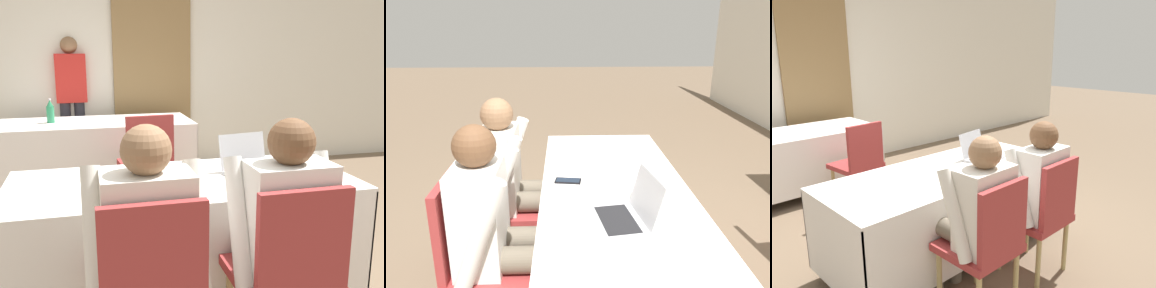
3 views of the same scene
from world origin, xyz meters
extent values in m
cube|color=silver|center=(0.00, 2.91, 1.35)|extent=(12.00, 0.06, 2.70)
cube|color=olive|center=(0.29, 2.85, 1.33)|extent=(0.92, 0.04, 2.65)
cube|color=white|center=(0.00, 0.00, 0.72)|extent=(1.95, 0.82, 0.02)
cube|color=white|center=(0.00, -0.40, 0.41)|extent=(1.95, 0.01, 0.59)
cube|color=white|center=(0.00, 0.40, 0.41)|extent=(1.95, 0.01, 0.59)
cube|color=white|center=(-0.97, 0.00, 0.41)|extent=(0.01, 0.82, 0.59)
cube|color=white|center=(0.97, 0.00, 0.41)|extent=(0.01, 0.82, 0.59)
cylinder|color=#333333|center=(0.00, 0.00, 0.06)|extent=(0.06, 0.06, 0.11)
cube|color=white|center=(-0.41, 2.18, 0.72)|extent=(1.95, 0.82, 0.02)
cube|color=white|center=(-0.41, 1.77, 0.41)|extent=(1.95, 0.01, 0.59)
cube|color=white|center=(-0.41, 2.58, 0.41)|extent=(1.95, 0.01, 0.59)
cube|color=white|center=(0.56, 2.18, 0.41)|extent=(0.01, 0.82, 0.59)
cylinder|color=#333333|center=(-0.41, 2.18, 0.06)|extent=(0.06, 0.06, 0.11)
cube|color=#B7B7BC|center=(0.41, -0.04, 0.74)|extent=(0.33, 0.26, 0.02)
cube|color=black|center=(0.41, -0.04, 0.75)|extent=(0.29, 0.19, 0.00)
cube|color=#B7B7BC|center=(0.39, 0.09, 0.85)|extent=(0.31, 0.10, 0.21)
cube|color=black|center=(0.39, 0.09, 0.85)|extent=(0.28, 0.09, 0.18)
cube|color=black|center=(-0.07, -0.26, 0.73)|extent=(0.09, 0.16, 0.01)
cube|color=#192333|center=(-0.07, -0.26, 0.74)|extent=(0.08, 0.14, 0.00)
cube|color=white|center=(-0.22, 0.15, 0.73)|extent=(0.27, 0.34, 0.00)
cylinder|color=#288456|center=(-0.85, 2.20, 0.81)|extent=(0.08, 0.08, 0.17)
cone|color=#288456|center=(-0.85, 2.20, 0.92)|extent=(0.06, 0.06, 0.06)
cylinder|color=silver|center=(-0.85, 2.20, 0.96)|extent=(0.03, 0.03, 0.01)
cube|color=#9E3333|center=(-0.30, -0.84, 0.69)|extent=(0.40, 0.04, 0.45)
cube|color=#9E3333|center=(0.30, -0.64, 0.44)|extent=(0.44, 0.44, 0.05)
cube|color=#9E3333|center=(0.30, -0.84, 0.69)|extent=(0.40, 0.04, 0.45)
cylinder|color=tan|center=(0.14, 1.61, 0.21)|extent=(0.04, 0.04, 0.41)
cylinder|color=tan|center=(-0.21, 1.57, 0.21)|extent=(0.04, 0.04, 0.41)
cylinder|color=tan|center=(0.18, 1.26, 0.21)|extent=(0.04, 0.04, 0.41)
cylinder|color=tan|center=(-0.17, 1.22, 0.21)|extent=(0.04, 0.04, 0.41)
cube|color=#9E3333|center=(-0.02, 1.42, 0.44)|extent=(0.48, 0.48, 0.05)
cube|color=#9E3333|center=(0.00, 1.22, 0.69)|extent=(0.41, 0.08, 0.45)
cylinder|color=#665B4C|center=(-0.21, -0.51, 0.53)|extent=(0.13, 0.42, 0.13)
cylinder|color=#665B4C|center=(-0.39, -0.51, 0.53)|extent=(0.13, 0.42, 0.13)
cube|color=silver|center=(-0.30, -0.69, 0.72)|extent=(0.36, 0.22, 0.52)
cylinder|color=silver|center=(-0.09, -0.65, 0.73)|extent=(0.08, 0.26, 0.54)
cylinder|color=silver|center=(-0.51, -0.65, 0.73)|extent=(0.08, 0.26, 0.54)
sphere|color=#8C6647|center=(-0.30, -0.69, 1.07)|extent=(0.20, 0.20, 0.20)
cylinder|color=#665B4C|center=(0.39, -0.51, 0.53)|extent=(0.13, 0.42, 0.13)
cylinder|color=#665B4C|center=(0.21, -0.51, 0.53)|extent=(0.13, 0.42, 0.13)
cylinder|color=#665B4C|center=(0.39, -0.33, 0.23)|extent=(0.10, 0.10, 0.46)
cylinder|color=#665B4C|center=(0.21, -0.33, 0.23)|extent=(0.10, 0.10, 0.46)
cube|color=white|center=(0.30, -0.69, 0.72)|extent=(0.36, 0.22, 0.52)
cylinder|color=white|center=(0.51, -0.65, 0.73)|extent=(0.08, 0.26, 0.54)
cylinder|color=white|center=(0.09, -0.65, 0.73)|extent=(0.08, 0.26, 0.54)
sphere|color=brown|center=(0.30, -0.69, 1.07)|extent=(0.20, 0.20, 0.20)
cylinder|color=#33333D|center=(-0.74, 2.88, 0.42)|extent=(0.12, 0.12, 0.85)
cylinder|color=#33333D|center=(-0.58, 2.89, 0.42)|extent=(0.12, 0.12, 0.85)
cube|color=red|center=(-0.66, 2.88, 1.12)|extent=(0.35, 0.22, 0.55)
sphere|color=#8C6647|center=(-0.66, 2.88, 1.49)|extent=(0.19, 0.19, 0.19)
camera|label=1|loc=(-0.52, -2.26, 1.44)|focal=40.00mm
camera|label=2|loc=(1.92, -0.28, 1.61)|focal=35.00mm
camera|label=3|loc=(-1.86, -2.09, 1.68)|focal=35.00mm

